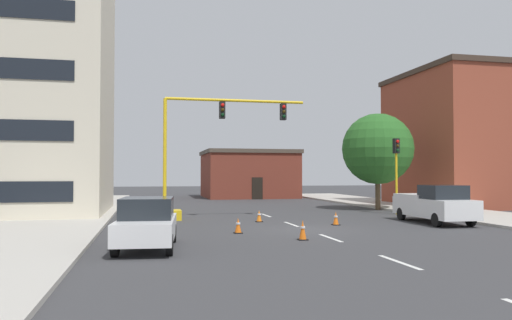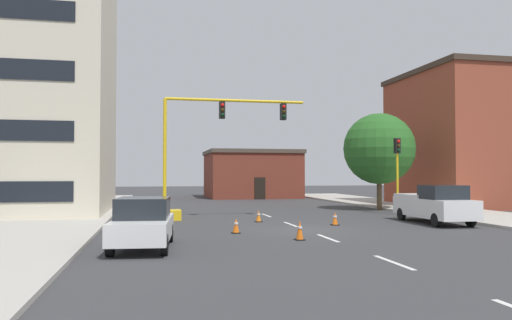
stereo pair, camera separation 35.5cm
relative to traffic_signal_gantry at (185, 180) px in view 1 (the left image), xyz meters
name	(u,v)px [view 1 (the left image)]	position (x,y,z in m)	size (l,w,h in m)	color
ground_plane	(307,230)	(5.08, -6.12, -2.23)	(160.00, 160.00, 0.00)	#38383A
sidewalk_left	(57,218)	(-7.04, 1.88, -2.16)	(6.00, 56.00, 0.14)	#B2ADA3
sidewalk_right	(442,211)	(17.20, 1.88, -2.16)	(6.00, 56.00, 0.14)	#B2ADA3
lane_stripe_seg_1	(399,262)	(5.08, -14.62, -2.23)	(0.16, 2.40, 0.01)	silver
lane_stripe_seg_2	(330,238)	(5.08, -9.12, -2.23)	(0.16, 2.40, 0.01)	silver
lane_stripe_seg_3	(291,224)	(5.08, -3.62, -2.23)	(0.16, 2.40, 0.01)	silver
lane_stripe_seg_4	(266,215)	(5.08, 1.88, -2.23)	(0.16, 2.40, 0.01)	silver
building_brick_center	(248,174)	(8.68, 25.18, 0.31)	(9.71, 9.54, 5.07)	brown
building_row_right	(488,139)	(24.94, 7.36, 3.13)	(13.75, 10.98, 10.70)	brown
traffic_signal_gantry	(185,180)	(0.00, 0.00, 0.00)	(8.89, 1.20, 6.83)	yellow
traffic_light_pole_right	(396,158)	(13.36, 0.90, 1.29)	(0.32, 0.47, 4.80)	yellow
tree_right_mid	(378,149)	(13.91, 4.64, 2.09)	(5.03, 5.03, 6.85)	brown
pickup_truck_white	(434,204)	(12.48, -4.69, -1.26)	(2.23, 5.48, 1.99)	white
sedan_white_near_left	(147,223)	(-2.06, -10.45, -1.35)	(2.23, 4.64, 1.74)	white
traffic_cone_roadside_a	(303,230)	(3.81, -9.48, -1.85)	(0.36, 0.36, 0.78)	black
traffic_cone_roadside_b	(336,218)	(7.12, -4.53, -1.90)	(0.36, 0.36, 0.67)	black
traffic_cone_roadside_c	(238,226)	(1.76, -6.82, -1.91)	(0.36, 0.36, 0.67)	black
traffic_cone_roadside_d	(259,216)	(3.75, -2.11, -1.92)	(0.36, 0.36, 0.64)	black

